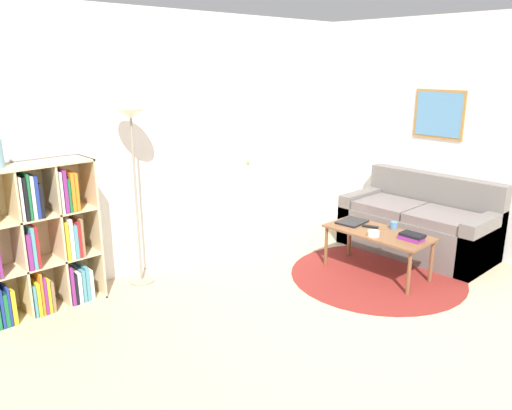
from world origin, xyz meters
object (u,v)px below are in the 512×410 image
object	(u,v)px
laptop	(352,222)
bowl	(374,233)
cup	(394,226)
coffee_table	(378,236)
floor_lamp	(132,135)
couch	(420,226)
bookshelf	(37,245)

from	to	relation	value
laptop	bowl	size ratio (longest dim) A/B	2.86
cup	coffee_table	bearing A→B (deg)	160.84
floor_lamp	couch	bearing A→B (deg)	-26.95
floor_lamp	cup	size ratio (longest dim) A/B	22.68
bowl	laptop	bearing A→B (deg)	64.13
floor_lamp	bowl	world-z (taller)	floor_lamp
floor_lamp	cup	xyz separation A→B (m)	(2.06, -1.52, -0.97)
floor_lamp	coffee_table	world-z (taller)	floor_lamp
couch	laptop	xyz separation A→B (m)	(-0.88, 0.31, 0.16)
couch	coffee_table	bearing A→B (deg)	-177.40
floor_lamp	cup	distance (m)	2.73
floor_lamp	coffee_table	xyz separation A→B (m)	(1.87, -1.46, -1.05)
bookshelf	laptop	world-z (taller)	bookshelf
couch	coffee_table	distance (m)	0.93
couch	laptop	world-z (taller)	couch
bookshelf	bowl	world-z (taller)	bookshelf
floor_lamp	bowl	distance (m)	2.49
coffee_table	couch	bearing A→B (deg)	2.60
couch	coffee_table	size ratio (longest dim) A/B	1.54
laptop	cup	bearing A→B (deg)	-71.17
couch	bookshelf	bearing A→B (deg)	158.33
coffee_table	bowl	xyz separation A→B (m)	(-0.15, -0.05, 0.07)
laptop	bowl	distance (m)	0.45
bookshelf	laptop	size ratio (longest dim) A/B	3.95
coffee_table	cup	world-z (taller)	cup
cup	bowl	bearing A→B (deg)	177.63
bookshelf	coffee_table	bearing A→B (deg)	-28.48
bookshelf	floor_lamp	xyz separation A→B (m)	(0.93, -0.06, 0.85)
coffee_table	bookshelf	bearing A→B (deg)	151.52
floor_lamp	couch	world-z (taller)	floor_lamp
couch	cup	xyz separation A→B (m)	(-0.74, -0.10, 0.19)
coffee_table	floor_lamp	bearing A→B (deg)	142.05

